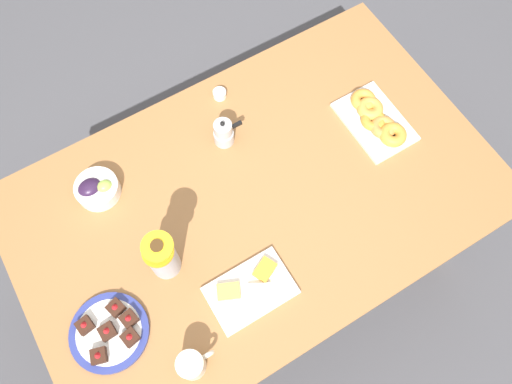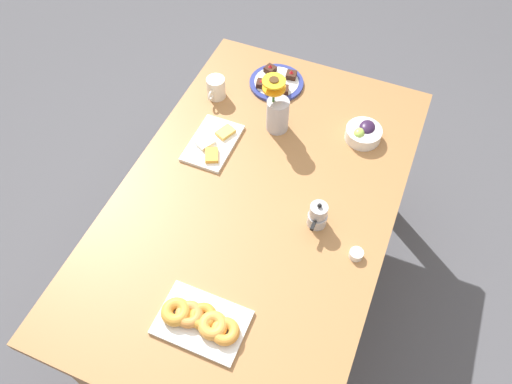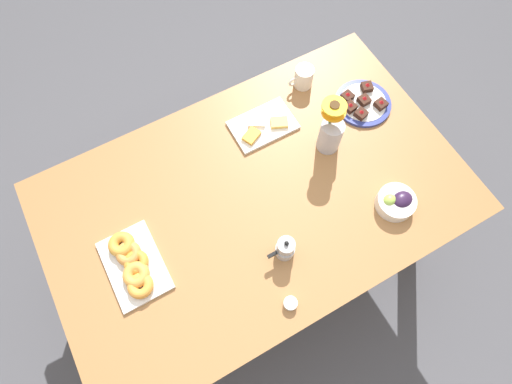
{
  "view_description": "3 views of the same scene",
  "coord_description": "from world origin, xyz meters",
  "px_view_note": "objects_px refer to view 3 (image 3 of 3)",
  "views": [
    {
      "loc": [
        -0.33,
        -0.54,
        2.27
      ],
      "look_at": [
        0.0,
        0.0,
        0.78
      ],
      "focal_mm": 35.0,
      "sensor_mm": 36.0,
      "label": 1
    },
    {
      "loc": [
        0.97,
        0.4,
        2.26
      ],
      "look_at": [
        0.0,
        0.0,
        0.78
      ],
      "focal_mm": 35.0,
      "sensor_mm": 36.0,
      "label": 2
    },
    {
      "loc": [
        0.28,
        0.51,
        2.15
      ],
      "look_at": [
        0.0,
        0.0,
        0.78
      ],
      "focal_mm": 28.0,
      "sensor_mm": 36.0,
      "label": 3
    }
  ],
  "objects_px": {
    "grape_bowl": "(396,202)",
    "flower_vase": "(331,133)",
    "dessert_plate": "(363,103)",
    "cheese_platter": "(263,125)",
    "moka_pot": "(285,248)",
    "croissant_platter": "(133,264)",
    "dining_table": "(256,204)",
    "jam_cup_honey": "(290,303)",
    "coffee_mug": "(303,77)"
  },
  "relations": [
    {
      "from": "cheese_platter",
      "to": "moka_pot",
      "type": "height_order",
      "value": "moka_pot"
    },
    {
      "from": "coffee_mug",
      "to": "grape_bowl",
      "type": "height_order",
      "value": "coffee_mug"
    },
    {
      "from": "croissant_platter",
      "to": "flower_vase",
      "type": "xyz_separation_m",
      "value": [
        -0.87,
        -0.08,
        0.07
      ]
    },
    {
      "from": "moka_pot",
      "to": "coffee_mug",
      "type": "bearing_deg",
      "value": -126.52
    },
    {
      "from": "dining_table",
      "to": "moka_pot",
      "type": "relative_size",
      "value": 13.45
    },
    {
      "from": "grape_bowl",
      "to": "dessert_plate",
      "type": "relative_size",
      "value": 0.61
    },
    {
      "from": "dessert_plate",
      "to": "dining_table",
      "type": "bearing_deg",
      "value": 14.2
    },
    {
      "from": "dining_table",
      "to": "coffee_mug",
      "type": "relative_size",
      "value": 14.03
    },
    {
      "from": "croissant_platter",
      "to": "cheese_platter",
      "type": "bearing_deg",
      "value": -157.46
    },
    {
      "from": "dessert_plate",
      "to": "moka_pot",
      "type": "relative_size",
      "value": 2.0
    },
    {
      "from": "dining_table",
      "to": "coffee_mug",
      "type": "height_order",
      "value": "coffee_mug"
    },
    {
      "from": "grape_bowl",
      "to": "dessert_plate",
      "type": "height_order",
      "value": "grape_bowl"
    },
    {
      "from": "croissant_platter",
      "to": "dessert_plate",
      "type": "bearing_deg",
      "value": -170.93
    },
    {
      "from": "coffee_mug",
      "to": "jam_cup_honey",
      "type": "xyz_separation_m",
      "value": [
        0.52,
        0.77,
        -0.03
      ]
    },
    {
      "from": "cheese_platter",
      "to": "dessert_plate",
      "type": "relative_size",
      "value": 1.09
    },
    {
      "from": "coffee_mug",
      "to": "dessert_plate",
      "type": "height_order",
      "value": "coffee_mug"
    },
    {
      "from": "moka_pot",
      "to": "cheese_platter",
      "type": "bearing_deg",
      "value": -110.98
    },
    {
      "from": "coffee_mug",
      "to": "jam_cup_honey",
      "type": "bearing_deg",
      "value": 55.85
    },
    {
      "from": "flower_vase",
      "to": "dessert_plate",
      "type": "bearing_deg",
      "value": -158.63
    },
    {
      "from": "jam_cup_honey",
      "to": "dessert_plate",
      "type": "distance_m",
      "value": 0.89
    },
    {
      "from": "croissant_platter",
      "to": "flower_vase",
      "type": "relative_size",
      "value": 1.1
    },
    {
      "from": "cheese_platter",
      "to": "moka_pot",
      "type": "distance_m",
      "value": 0.54
    },
    {
      "from": "croissant_platter",
      "to": "jam_cup_honey",
      "type": "relative_size",
      "value": 5.92
    },
    {
      "from": "flower_vase",
      "to": "cheese_platter",
      "type": "bearing_deg",
      "value": -47.26
    },
    {
      "from": "grape_bowl",
      "to": "croissant_platter",
      "type": "xyz_separation_m",
      "value": [
        0.95,
        -0.26,
        -0.01
      ]
    },
    {
      "from": "cheese_platter",
      "to": "dessert_plate",
      "type": "bearing_deg",
      "value": 165.84
    },
    {
      "from": "coffee_mug",
      "to": "croissant_platter",
      "type": "height_order",
      "value": "coffee_mug"
    },
    {
      "from": "dining_table",
      "to": "cheese_platter",
      "type": "height_order",
      "value": "cheese_platter"
    },
    {
      "from": "dining_table",
      "to": "flower_vase",
      "type": "xyz_separation_m",
      "value": [
        -0.36,
        -0.06,
        0.18
      ]
    },
    {
      "from": "moka_pot",
      "to": "dessert_plate",
      "type": "bearing_deg",
      "value": -147.46
    },
    {
      "from": "grape_bowl",
      "to": "dessert_plate",
      "type": "xyz_separation_m",
      "value": [
        -0.16,
        -0.44,
        -0.02
      ]
    },
    {
      "from": "dining_table",
      "to": "moka_pot",
      "type": "distance_m",
      "value": 0.28
    },
    {
      "from": "coffee_mug",
      "to": "cheese_platter",
      "type": "relative_size",
      "value": 0.44
    },
    {
      "from": "cheese_platter",
      "to": "jam_cup_honey",
      "type": "height_order",
      "value": "cheese_platter"
    },
    {
      "from": "jam_cup_honey",
      "to": "coffee_mug",
      "type": "bearing_deg",
      "value": -124.15
    },
    {
      "from": "jam_cup_honey",
      "to": "dessert_plate",
      "type": "height_order",
      "value": "dessert_plate"
    },
    {
      "from": "jam_cup_honey",
      "to": "flower_vase",
      "type": "relative_size",
      "value": 0.19
    },
    {
      "from": "coffee_mug",
      "to": "flower_vase",
      "type": "height_order",
      "value": "flower_vase"
    },
    {
      "from": "grape_bowl",
      "to": "jam_cup_honey",
      "type": "height_order",
      "value": "grape_bowl"
    },
    {
      "from": "jam_cup_honey",
      "to": "moka_pot",
      "type": "relative_size",
      "value": 0.4
    },
    {
      "from": "croissant_platter",
      "to": "jam_cup_honey",
      "type": "xyz_separation_m",
      "value": [
        -0.42,
        0.38,
        -0.01
      ]
    },
    {
      "from": "grape_bowl",
      "to": "flower_vase",
      "type": "distance_m",
      "value": 0.36
    },
    {
      "from": "dining_table",
      "to": "cheese_platter",
      "type": "bearing_deg",
      "value": -124.12
    },
    {
      "from": "grape_bowl",
      "to": "cheese_platter",
      "type": "bearing_deg",
      "value": -63.91
    },
    {
      "from": "cheese_platter",
      "to": "moka_pot",
      "type": "relative_size",
      "value": 2.18
    },
    {
      "from": "grape_bowl",
      "to": "jam_cup_honey",
      "type": "xyz_separation_m",
      "value": [
        0.53,
        0.12,
        -0.01
      ]
    },
    {
      "from": "flower_vase",
      "to": "jam_cup_honey",
      "type": "bearing_deg",
      "value": 45.86
    },
    {
      "from": "dessert_plate",
      "to": "flower_vase",
      "type": "distance_m",
      "value": 0.27
    },
    {
      "from": "dining_table",
      "to": "jam_cup_honey",
      "type": "bearing_deg",
      "value": 77.29
    },
    {
      "from": "cheese_platter",
      "to": "coffee_mug",
      "type": "bearing_deg",
      "value": -157.66
    }
  ]
}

